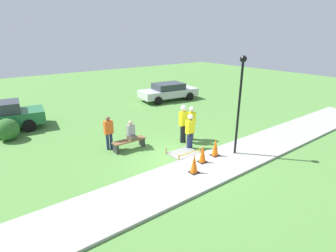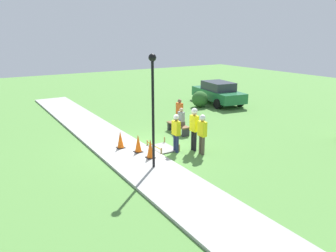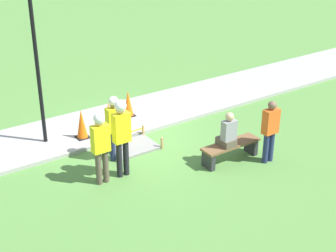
# 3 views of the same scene
# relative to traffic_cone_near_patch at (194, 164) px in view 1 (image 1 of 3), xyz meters

# --- Properties ---
(ground_plane) EXTENTS (60.00, 60.00, 0.00)m
(ground_plane) POSITION_rel_traffic_cone_near_patch_xyz_m (0.47, 1.15, -0.48)
(ground_plane) COLOR #51843D
(sidewalk) EXTENTS (28.00, 2.30, 0.10)m
(sidewalk) POSITION_rel_traffic_cone_near_patch_xyz_m (0.47, 0.00, -0.43)
(sidewalk) COLOR #9E9E99
(sidewalk) RESTS_ON ground_plane
(wet_concrete_patch) EXTENTS (1.30, 0.97, 0.32)m
(wet_concrete_patch) POSITION_rel_traffic_cone_near_patch_xyz_m (0.88, 1.68, -0.45)
(wet_concrete_patch) COLOR gray
(wet_concrete_patch) RESTS_ON ground_plane
(traffic_cone_near_patch) EXTENTS (0.34, 0.34, 0.78)m
(traffic_cone_near_patch) POSITION_rel_traffic_cone_near_patch_xyz_m (0.00, 0.00, 0.00)
(traffic_cone_near_patch) COLOR black
(traffic_cone_near_patch) RESTS_ON sidewalk
(traffic_cone_far_patch) EXTENTS (0.34, 0.34, 0.78)m
(traffic_cone_far_patch) POSITION_rel_traffic_cone_near_patch_xyz_m (0.88, 0.44, 0.00)
(traffic_cone_far_patch) COLOR black
(traffic_cone_far_patch) RESTS_ON sidewalk
(traffic_cone_sidewalk_edge) EXTENTS (0.34, 0.34, 0.81)m
(traffic_cone_sidewalk_edge) POSITION_rel_traffic_cone_near_patch_xyz_m (1.75, 0.55, 0.02)
(traffic_cone_sidewalk_edge) COLOR black
(traffic_cone_sidewalk_edge) RESTS_ON sidewalk
(park_bench) EXTENTS (1.59, 0.44, 0.47)m
(park_bench) POSITION_rel_traffic_cone_near_patch_xyz_m (-0.81, 3.61, -0.15)
(park_bench) COLOR #2D2D33
(park_bench) RESTS_ON ground_plane
(person_seated_on_bench) EXTENTS (0.36, 0.44, 0.89)m
(person_seated_on_bench) POSITION_rel_traffic_cone_near_patch_xyz_m (-0.66, 3.66, 0.34)
(person_seated_on_bench) COLOR brown
(person_seated_on_bench) RESTS_ON park_bench
(worker_supervisor) EXTENTS (0.40, 0.28, 1.93)m
(worker_supervisor) POSITION_rel_traffic_cone_near_patch_xyz_m (1.76, 2.74, 0.69)
(worker_supervisor) COLOR black
(worker_supervisor) RESTS_ON ground_plane
(worker_assistant) EXTENTS (0.40, 0.25, 1.70)m
(worker_assistant) POSITION_rel_traffic_cone_near_patch_xyz_m (1.51, 1.96, 0.52)
(worker_assistant) COLOR navy
(worker_assistant) RESTS_ON ground_plane
(worker_trainee) EXTENTS (0.40, 0.25, 1.76)m
(worker_trainee) POSITION_rel_traffic_cone_near_patch_xyz_m (2.31, 2.76, 0.56)
(worker_trainee) COLOR brown
(worker_trainee) RESTS_ON ground_plane
(bystander_in_orange_shirt) EXTENTS (0.40, 0.22, 1.62)m
(bystander_in_orange_shirt) POSITION_rel_traffic_cone_near_patch_xyz_m (-1.55, 4.18, 0.43)
(bystander_in_orange_shirt) COLOR navy
(bystander_in_orange_shirt) RESTS_ON ground_plane
(lamppost_near) EXTENTS (0.28, 0.28, 4.26)m
(lamppost_near) POSITION_rel_traffic_cone_near_patch_xyz_m (2.66, 0.20, 2.37)
(lamppost_near) COLOR black
(lamppost_near) RESTS_ON sidewalk
(parked_car_silver) EXTENTS (4.90, 2.62, 1.38)m
(parked_car_silver) POSITION_rel_traffic_cone_near_patch_xyz_m (6.57, 10.31, 0.25)
(parked_car_silver) COLOR #BCBCC1
(parked_car_silver) RESTS_ON ground_plane
(shrub_rounded_near) EXTENTS (1.13, 1.13, 1.13)m
(shrub_rounded_near) POSITION_rel_traffic_cone_near_patch_xyz_m (-5.19, 8.35, 0.08)
(shrub_rounded_near) COLOR #2D6028
(shrub_rounded_near) RESTS_ON ground_plane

